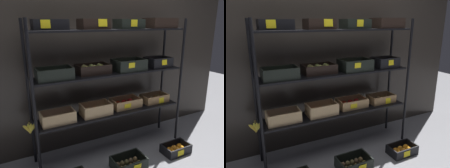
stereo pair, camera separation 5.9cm
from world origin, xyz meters
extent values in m
plane|color=gray|center=(0.00, 0.00, 0.00)|extent=(10.00, 10.00, 0.00)
cube|color=#2D2823|center=(0.00, 0.38, 1.34)|extent=(4.25, 0.12, 2.68)
cylinder|color=black|center=(-0.92, -0.18, 0.82)|extent=(0.03, 0.03, 1.63)
cylinder|color=black|center=(0.92, -0.18, 0.82)|extent=(0.03, 0.03, 1.63)
cylinder|color=black|center=(-0.92, 0.18, 0.82)|extent=(0.03, 0.03, 1.63)
cylinder|color=black|center=(0.92, 0.18, 0.82)|extent=(0.03, 0.03, 1.63)
cube|color=black|center=(0.00, 0.00, 0.53)|extent=(1.81, 0.33, 0.02)
cube|color=black|center=(0.00, 0.00, 1.02)|extent=(1.81, 0.33, 0.02)
cube|color=black|center=(0.00, 0.00, 1.51)|extent=(1.81, 0.33, 0.02)
cube|color=tan|center=(-0.67, -0.01, 0.54)|extent=(0.36, 0.21, 0.01)
cube|color=tan|center=(-0.67, -0.11, 0.61)|extent=(0.36, 0.02, 0.12)
cube|color=tan|center=(-0.67, 0.09, 0.61)|extent=(0.36, 0.02, 0.12)
cube|color=tan|center=(-0.84, -0.01, 0.61)|extent=(0.02, 0.18, 0.12)
cube|color=tan|center=(-0.50, -0.01, 0.61)|extent=(0.02, 0.18, 0.12)
sphere|color=#5D2A56|center=(-0.78, -0.04, 0.57)|extent=(0.05, 0.05, 0.05)
sphere|color=#55275A|center=(-0.73, -0.04, 0.57)|extent=(0.05, 0.05, 0.05)
sphere|color=#5A1F5C|center=(-0.67, -0.04, 0.57)|extent=(0.05, 0.05, 0.05)
sphere|color=#5C1946|center=(-0.62, -0.04, 0.57)|extent=(0.05, 0.05, 0.05)
sphere|color=#62214D|center=(-0.56, -0.04, 0.57)|extent=(0.05, 0.05, 0.05)
sphere|color=#661B4E|center=(-0.78, 0.02, 0.57)|extent=(0.05, 0.05, 0.05)
sphere|color=#5D1D4C|center=(-0.73, 0.03, 0.57)|extent=(0.05, 0.05, 0.05)
sphere|color=#5E1E4A|center=(-0.67, 0.03, 0.57)|extent=(0.05, 0.05, 0.05)
sphere|color=#541D52|center=(-0.62, 0.02, 0.57)|extent=(0.05, 0.05, 0.05)
sphere|color=#6D165D|center=(-0.56, 0.03, 0.57)|extent=(0.05, 0.05, 0.05)
cube|color=tan|center=(-0.22, -0.01, 0.54)|extent=(0.35, 0.21, 0.01)
cube|color=tan|center=(-0.22, -0.11, 0.61)|extent=(0.35, 0.02, 0.13)
cube|color=tan|center=(-0.22, 0.09, 0.61)|extent=(0.35, 0.02, 0.13)
cube|color=tan|center=(-0.39, -0.01, 0.61)|extent=(0.02, 0.18, 0.13)
cube|color=tan|center=(-0.05, -0.01, 0.61)|extent=(0.02, 0.18, 0.13)
sphere|color=orange|center=(-0.30, -0.03, 0.58)|extent=(0.07, 0.07, 0.07)
sphere|color=orange|center=(-0.22, -0.04, 0.58)|extent=(0.07, 0.07, 0.07)
sphere|color=orange|center=(-0.14, -0.04, 0.58)|extent=(0.07, 0.07, 0.07)
sphere|color=orange|center=(-0.30, 0.02, 0.58)|extent=(0.07, 0.07, 0.07)
sphere|color=orange|center=(-0.22, 0.02, 0.58)|extent=(0.07, 0.07, 0.07)
sphere|color=orange|center=(-0.13, 0.02, 0.58)|extent=(0.07, 0.07, 0.07)
cube|color=tan|center=(0.22, 0.04, 0.54)|extent=(0.37, 0.23, 0.01)
cube|color=tan|center=(0.22, -0.07, 0.60)|extent=(0.37, 0.02, 0.10)
cube|color=tan|center=(0.22, 0.15, 0.60)|extent=(0.37, 0.02, 0.10)
cube|color=tan|center=(0.04, 0.04, 0.60)|extent=(0.02, 0.20, 0.10)
cube|color=tan|center=(0.40, 0.04, 0.60)|extent=(0.02, 0.20, 0.10)
sphere|color=red|center=(0.13, 0.01, 0.58)|extent=(0.07, 0.07, 0.07)
sphere|color=red|center=(0.22, 0.01, 0.58)|extent=(0.07, 0.07, 0.07)
sphere|color=red|center=(0.31, 0.01, 0.58)|extent=(0.07, 0.07, 0.07)
sphere|color=red|center=(0.12, 0.07, 0.58)|extent=(0.07, 0.07, 0.07)
sphere|color=red|center=(0.21, 0.07, 0.58)|extent=(0.07, 0.07, 0.07)
sphere|color=red|center=(0.31, 0.08, 0.58)|extent=(0.07, 0.07, 0.07)
cube|color=yellow|center=(0.18, -0.08, 0.59)|extent=(0.09, 0.01, 0.06)
cube|color=#A87F51|center=(0.66, 0.01, 0.54)|extent=(0.36, 0.21, 0.01)
cube|color=#A87F51|center=(0.66, -0.08, 0.59)|extent=(0.36, 0.02, 0.09)
cube|color=#A87F51|center=(0.66, 0.11, 0.59)|extent=(0.36, 0.02, 0.09)
cube|color=#A87F51|center=(0.49, 0.01, 0.59)|extent=(0.02, 0.18, 0.09)
cube|color=#A87F51|center=(0.84, 0.01, 0.59)|extent=(0.02, 0.18, 0.09)
ellipsoid|color=brown|center=(0.56, -0.02, 0.58)|extent=(0.05, 0.05, 0.07)
ellipsoid|color=brown|center=(0.63, -0.01, 0.58)|extent=(0.05, 0.05, 0.07)
ellipsoid|color=brown|center=(0.70, -0.02, 0.58)|extent=(0.05, 0.05, 0.07)
ellipsoid|color=brown|center=(0.77, -0.02, 0.58)|extent=(0.05, 0.05, 0.07)
ellipsoid|color=brown|center=(0.56, 0.05, 0.58)|extent=(0.05, 0.05, 0.07)
ellipsoid|color=brown|center=(0.63, 0.04, 0.58)|extent=(0.05, 0.05, 0.07)
ellipsoid|color=brown|center=(0.70, 0.04, 0.58)|extent=(0.05, 0.05, 0.07)
ellipsoid|color=brown|center=(0.76, 0.05, 0.58)|extent=(0.05, 0.05, 0.07)
cube|color=yellow|center=(0.70, -0.09, 0.58)|extent=(0.08, 0.01, 0.08)
cube|color=black|center=(-0.68, -0.03, 1.03)|extent=(0.36, 0.22, 0.01)
cube|color=black|center=(-0.68, -0.13, 1.09)|extent=(0.36, 0.02, 0.11)
cube|color=black|center=(-0.68, 0.07, 1.09)|extent=(0.36, 0.02, 0.11)
cube|color=black|center=(-0.85, -0.03, 1.09)|extent=(0.02, 0.19, 0.11)
cube|color=black|center=(-0.50, -0.03, 1.09)|extent=(0.02, 0.19, 0.11)
sphere|color=#85B637|center=(-0.77, -0.05, 1.07)|extent=(0.07, 0.07, 0.07)
sphere|color=#8EC73D|center=(-0.67, -0.06, 1.07)|extent=(0.07, 0.07, 0.07)
sphere|color=#8BC948|center=(-0.59, -0.05, 1.07)|extent=(0.07, 0.07, 0.07)
sphere|color=#90B845|center=(-0.77, 0.01, 1.07)|extent=(0.07, 0.07, 0.07)
sphere|color=#8FBD42|center=(-0.68, 0.01, 1.07)|extent=(0.07, 0.07, 0.07)
sphere|color=#8CB431|center=(-0.59, 0.00, 1.07)|extent=(0.07, 0.07, 0.07)
cube|color=black|center=(-0.23, 0.04, 1.03)|extent=(0.37, 0.24, 0.01)
cube|color=black|center=(-0.23, -0.07, 1.09)|extent=(0.37, 0.02, 0.09)
cube|color=black|center=(-0.23, 0.16, 1.09)|extent=(0.37, 0.02, 0.09)
cube|color=black|center=(-0.40, 0.04, 1.09)|extent=(0.02, 0.21, 0.09)
cube|color=black|center=(-0.05, 0.04, 1.09)|extent=(0.02, 0.21, 0.09)
ellipsoid|color=tan|center=(-0.32, 0.01, 1.08)|extent=(0.07, 0.07, 0.09)
ellipsoid|color=tan|center=(-0.22, 0.01, 1.08)|extent=(0.07, 0.07, 0.09)
ellipsoid|color=#B2B74B|center=(-0.13, 0.00, 1.08)|extent=(0.07, 0.07, 0.09)
ellipsoid|color=tan|center=(-0.32, 0.08, 1.08)|extent=(0.07, 0.07, 0.09)
ellipsoid|color=#AEBA5A|center=(-0.23, 0.08, 1.08)|extent=(0.07, 0.07, 0.09)
ellipsoid|color=#B5C461|center=(-0.13, 0.08, 1.08)|extent=(0.07, 0.07, 0.09)
cube|color=black|center=(0.22, -0.01, 1.03)|extent=(0.38, 0.26, 0.01)
cube|color=black|center=(0.22, -0.13, 1.10)|extent=(0.38, 0.02, 0.13)
cube|color=black|center=(0.22, 0.11, 1.10)|extent=(0.38, 0.02, 0.13)
cube|color=black|center=(0.04, -0.01, 1.10)|extent=(0.02, 0.22, 0.13)
cube|color=black|center=(0.41, -0.01, 1.10)|extent=(0.02, 0.22, 0.13)
sphere|color=gold|center=(0.13, -0.05, 1.07)|extent=(0.07, 0.07, 0.07)
sphere|color=#E2B253|center=(0.22, -0.05, 1.07)|extent=(0.07, 0.07, 0.07)
sphere|color=#DEB653|center=(0.32, -0.05, 1.07)|extent=(0.07, 0.07, 0.07)
sphere|color=#E2C747|center=(0.13, 0.03, 1.07)|extent=(0.07, 0.07, 0.07)
sphere|color=#E4C650|center=(0.23, 0.03, 1.07)|extent=(0.07, 0.07, 0.07)
sphere|color=gold|center=(0.31, 0.03, 1.07)|extent=(0.07, 0.07, 0.07)
cube|color=yellow|center=(0.18, -0.14, 1.11)|extent=(0.08, 0.01, 0.06)
cube|color=black|center=(0.68, -0.01, 1.03)|extent=(0.31, 0.23, 0.01)
cube|color=black|center=(0.68, -0.12, 1.10)|extent=(0.31, 0.02, 0.12)
cube|color=black|center=(0.68, 0.10, 1.10)|extent=(0.31, 0.02, 0.12)
cube|color=black|center=(0.53, -0.01, 1.10)|extent=(0.02, 0.20, 0.12)
cube|color=black|center=(0.82, -0.01, 1.10)|extent=(0.02, 0.20, 0.12)
sphere|color=orange|center=(0.60, -0.05, 1.07)|extent=(0.06, 0.06, 0.06)
sphere|color=orange|center=(0.68, -0.05, 1.07)|extent=(0.06, 0.06, 0.06)
sphere|color=orange|center=(0.75, -0.04, 1.07)|extent=(0.06, 0.06, 0.06)
sphere|color=orange|center=(0.61, 0.03, 1.07)|extent=(0.06, 0.06, 0.06)
sphere|color=orange|center=(0.68, 0.03, 1.07)|extent=(0.06, 0.06, 0.06)
sphere|color=orange|center=(0.75, 0.02, 1.07)|extent=(0.06, 0.06, 0.06)
cube|color=yellow|center=(0.68, -0.13, 1.10)|extent=(0.08, 0.01, 0.07)
cube|color=black|center=(-0.67, 0.05, 1.52)|extent=(0.34, 0.21, 0.01)
cube|color=black|center=(-0.67, -0.05, 1.58)|extent=(0.34, 0.02, 0.09)
cube|color=black|center=(-0.67, 0.15, 1.58)|extent=(0.34, 0.02, 0.09)
cube|color=black|center=(-0.83, 0.05, 1.58)|extent=(0.02, 0.18, 0.09)
cube|color=black|center=(-0.51, 0.05, 1.58)|extent=(0.02, 0.18, 0.09)
ellipsoid|color=yellow|center=(-0.75, 0.02, 1.57)|extent=(0.06, 0.06, 0.08)
ellipsoid|color=yellow|center=(-0.67, 0.02, 1.57)|extent=(0.06, 0.06, 0.08)
ellipsoid|color=yellow|center=(-0.59, 0.02, 1.57)|extent=(0.06, 0.06, 0.08)
ellipsoid|color=yellow|center=(-0.75, 0.08, 1.57)|extent=(0.06, 0.06, 0.08)
ellipsoid|color=yellow|center=(-0.67, 0.08, 1.57)|extent=(0.06, 0.06, 0.08)
ellipsoid|color=yellow|center=(-0.58, 0.08, 1.57)|extent=(0.06, 0.06, 0.08)
cube|color=yellow|center=(-0.73, -0.06, 1.58)|extent=(0.09, 0.01, 0.08)
cube|color=black|center=(-0.22, 0.01, 1.52)|extent=(0.31, 0.22, 0.01)
cube|color=black|center=(-0.22, -0.09, 1.58)|extent=(0.31, 0.02, 0.10)
cube|color=black|center=(-0.22, 0.11, 1.58)|extent=(0.31, 0.02, 0.10)
cube|color=black|center=(-0.36, 0.01, 1.58)|extent=(0.02, 0.19, 0.10)
cube|color=black|center=(-0.08, 0.01, 1.58)|extent=(0.02, 0.19, 0.10)
sphere|color=#652F4A|center=(-0.30, -0.03, 1.55)|extent=(0.05, 0.05, 0.05)
sphere|color=#64225B|center=(-0.25, -0.03, 1.55)|extent=(0.05, 0.05, 0.05)
sphere|color=#60264E|center=(-0.20, -0.03, 1.55)|extent=(0.05, 0.05, 0.05)
sphere|color=#6A174B|center=(-0.13, -0.02, 1.55)|extent=(0.05, 0.05, 0.05)
sphere|color=#562855|center=(-0.30, 0.04, 1.55)|extent=(0.05, 0.05, 0.05)
sphere|color=#602C5A|center=(-0.25, 0.04, 1.55)|extent=(0.05, 0.05, 0.05)
sphere|color=#601E54|center=(-0.19, 0.04, 1.55)|extent=(0.05, 0.05, 0.05)
sphere|color=#5C1B57|center=(-0.13, 0.05, 1.55)|extent=(0.05, 0.05, 0.05)
cube|color=yellow|center=(-0.16, -0.10, 1.59)|extent=(0.10, 0.01, 0.08)
cube|color=black|center=(0.21, -0.01, 1.52)|extent=(0.31, 0.22, 0.01)
cube|color=black|center=(0.21, -0.11, 1.58)|extent=(0.31, 0.02, 0.09)
cube|color=black|center=(0.21, 0.10, 1.58)|extent=(0.31, 0.02, 0.09)
cube|color=black|center=(0.07, -0.01, 1.58)|extent=(0.02, 0.19, 0.09)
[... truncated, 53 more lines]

